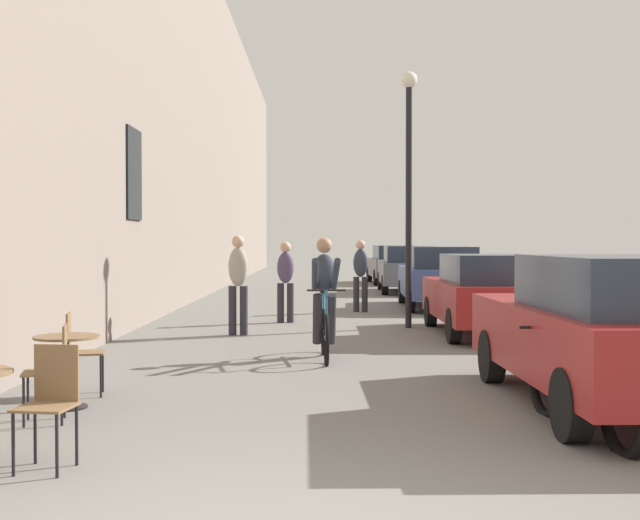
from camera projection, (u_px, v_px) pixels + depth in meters
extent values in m
cube|color=gray|center=(153.00, 82.00, 18.09)|extent=(0.50, 68.00, 10.52)
cube|color=black|center=(132.00, 174.00, 14.90)|extent=(0.04, 1.10, 1.70)
cylinder|color=black|center=(55.00, 446.00, 5.59)|extent=(0.02, 0.02, 0.45)
cylinder|color=black|center=(11.00, 445.00, 5.63)|extent=(0.02, 0.02, 0.45)
cylinder|color=black|center=(74.00, 435.00, 5.91)|extent=(0.02, 0.02, 0.45)
cylinder|color=black|center=(33.00, 434.00, 5.95)|extent=(0.02, 0.02, 0.45)
cube|color=brown|center=(43.00, 407.00, 5.77)|extent=(0.42, 0.42, 0.02)
cube|color=brown|center=(54.00, 373.00, 5.94)|extent=(0.34, 0.06, 0.42)
cylinder|color=black|center=(65.00, 407.00, 7.95)|extent=(0.40, 0.40, 0.02)
cylinder|color=black|center=(64.00, 372.00, 7.95)|extent=(0.05, 0.05, 0.67)
cylinder|color=brown|center=(64.00, 337.00, 7.94)|extent=(0.64, 0.64, 0.02)
cylinder|color=black|center=(21.00, 403.00, 7.11)|extent=(0.02, 0.02, 0.45)
cylinder|color=black|center=(25.00, 396.00, 7.42)|extent=(0.02, 0.02, 0.45)
cylinder|color=black|center=(59.00, 401.00, 7.19)|extent=(0.02, 0.02, 0.45)
cylinder|color=black|center=(62.00, 394.00, 7.50)|extent=(0.02, 0.02, 0.45)
cube|color=brown|center=(42.00, 373.00, 7.30)|extent=(0.46, 0.46, 0.02)
cube|color=brown|center=(62.00, 348.00, 7.34)|extent=(0.10, 0.34, 0.42)
cylinder|color=black|center=(101.00, 372.00, 8.80)|extent=(0.02, 0.02, 0.45)
cylinder|color=black|center=(98.00, 377.00, 8.48)|extent=(0.02, 0.02, 0.45)
cylinder|color=black|center=(70.00, 373.00, 8.74)|extent=(0.02, 0.02, 0.45)
cylinder|color=black|center=(67.00, 378.00, 8.42)|extent=(0.02, 0.02, 0.45)
cube|color=brown|center=(84.00, 353.00, 8.60)|extent=(0.45, 0.45, 0.02)
cube|color=brown|center=(66.00, 333.00, 8.56)|extent=(0.09, 0.34, 0.42)
torus|color=black|center=(324.00, 341.00, 10.73)|extent=(0.07, 0.71, 0.71)
torus|color=black|center=(321.00, 332.00, 11.78)|extent=(0.07, 0.71, 0.71)
cylinder|color=#286084|center=(322.00, 313.00, 11.68)|extent=(0.04, 0.22, 0.58)
cylinder|color=#286084|center=(323.00, 292.00, 11.17)|extent=(0.06, 0.83, 0.14)
cylinder|color=#286084|center=(324.00, 315.00, 10.74)|extent=(0.04, 0.09, 0.67)
cylinder|color=#286084|center=(323.00, 333.00, 11.28)|extent=(0.07, 1.00, 0.12)
cylinder|color=black|center=(324.00, 290.00, 10.76)|extent=(0.52, 0.05, 0.03)
ellipsoid|color=black|center=(322.00, 292.00, 11.58)|extent=(0.12, 0.24, 0.06)
ellipsoid|color=#2D3342|center=(322.00, 273.00, 11.50)|extent=(0.35, 0.36, 0.59)
sphere|color=#A57A5B|center=(322.00, 245.00, 11.45)|extent=(0.22, 0.22, 0.22)
cylinder|color=#26262D|center=(329.00, 319.00, 11.44)|extent=(0.14, 0.40, 0.75)
cylinder|color=#26262D|center=(315.00, 319.00, 11.43)|extent=(0.14, 0.40, 0.75)
cylinder|color=#2D3342|center=(333.00, 274.00, 11.11)|extent=(0.13, 0.75, 0.48)
cylinder|color=#2D3342|center=(313.00, 274.00, 11.10)|extent=(0.10, 0.75, 0.48)
cylinder|color=#26262D|center=(230.00, 311.00, 14.17)|extent=(0.14, 0.14, 0.87)
cylinder|color=#26262D|center=(242.00, 311.00, 14.17)|extent=(0.14, 0.14, 0.87)
ellipsoid|color=#9E9384|center=(236.00, 267.00, 14.16)|extent=(0.34, 0.24, 0.69)
sphere|color=tan|center=(236.00, 242.00, 14.15)|extent=(0.22, 0.22, 0.22)
cylinder|color=#26262D|center=(278.00, 303.00, 16.39)|extent=(0.14, 0.14, 0.81)
cylinder|color=#26262D|center=(288.00, 303.00, 16.39)|extent=(0.14, 0.14, 0.81)
ellipsoid|color=#4C3D5B|center=(283.00, 268.00, 16.38)|extent=(0.34, 0.24, 0.64)
sphere|color=tan|center=(283.00, 247.00, 16.37)|extent=(0.22, 0.22, 0.22)
cylinder|color=#26262D|center=(363.00, 294.00, 18.86)|extent=(0.14, 0.14, 0.83)
cylinder|color=#26262D|center=(354.00, 294.00, 18.88)|extent=(0.14, 0.14, 0.83)
ellipsoid|color=#2D3342|center=(358.00, 263.00, 18.85)|extent=(0.36, 0.26, 0.65)
sphere|color=tan|center=(358.00, 245.00, 18.84)|extent=(0.22, 0.22, 0.22)
cylinder|color=black|center=(406.00, 208.00, 15.36)|extent=(0.12, 0.12, 4.60)
sphere|color=silver|center=(407.00, 80.00, 15.30)|extent=(0.32, 0.32, 0.32)
cube|color=maroon|center=(602.00, 341.00, 8.02)|extent=(1.85, 4.30, 0.69)
cube|color=#283342|center=(623.00, 284.00, 7.50)|extent=(1.53, 2.33, 0.52)
cylinder|color=black|center=(489.00, 356.00, 9.42)|extent=(0.21, 0.62, 0.61)
cylinder|color=black|center=(625.00, 356.00, 9.45)|extent=(0.21, 0.62, 0.61)
cylinder|color=black|center=(569.00, 405.00, 6.61)|extent=(0.21, 0.62, 0.61)
cube|color=maroon|center=(481.00, 300.00, 14.31)|extent=(1.68, 4.03, 0.66)
cube|color=#283342|center=(487.00, 269.00, 13.82)|extent=(1.41, 2.18, 0.49)
cylinder|color=black|center=(428.00, 312.00, 15.65)|extent=(0.19, 0.58, 0.58)
cylinder|color=black|center=(506.00, 311.00, 15.65)|extent=(0.19, 0.58, 0.58)
cylinder|color=black|center=(451.00, 326.00, 12.99)|extent=(0.19, 0.58, 0.58)
cylinder|color=black|center=(545.00, 326.00, 13.00)|extent=(0.19, 0.58, 0.58)
cube|color=#384C84|center=(436.00, 281.00, 20.11)|extent=(1.94, 4.37, 0.70)
cube|color=#283342|center=(439.00, 257.00, 19.58)|extent=(1.58, 2.38, 0.52)
cylinder|color=black|center=(400.00, 292.00, 21.57)|extent=(0.22, 0.63, 0.62)
cylinder|color=black|center=(461.00, 292.00, 21.51)|extent=(0.22, 0.63, 0.62)
cylinder|color=black|center=(408.00, 299.00, 18.73)|extent=(0.22, 0.63, 0.62)
cylinder|color=black|center=(478.00, 299.00, 18.67)|extent=(0.22, 0.63, 0.62)
cube|color=#595960|center=(405.00, 272.00, 26.27)|extent=(1.89, 4.32, 0.69)
cube|color=#283342|center=(406.00, 254.00, 25.75)|extent=(1.55, 2.35, 0.52)
cylinder|color=black|center=(379.00, 281.00, 27.71)|extent=(0.22, 0.62, 0.61)
cylinder|color=black|center=(425.00, 281.00, 27.66)|extent=(0.22, 0.62, 0.61)
cylinder|color=black|center=(383.00, 285.00, 24.89)|extent=(0.22, 0.62, 0.61)
cylinder|color=black|center=(435.00, 285.00, 24.85)|extent=(0.22, 0.62, 0.61)
cube|color=#595960|center=(391.00, 267.00, 31.77)|extent=(1.89, 4.29, 0.69)
cube|color=#283342|center=(392.00, 252.00, 31.25)|extent=(1.55, 2.33, 0.51)
cylinder|color=black|center=(367.00, 274.00, 33.14)|extent=(0.22, 0.62, 0.61)
cylinder|color=black|center=(406.00, 274.00, 33.20)|extent=(0.22, 0.62, 0.61)
cylinder|color=black|center=(374.00, 277.00, 30.35)|extent=(0.22, 0.62, 0.61)
cylinder|color=black|center=(416.00, 277.00, 30.41)|extent=(0.22, 0.62, 0.61)
torus|color=black|center=(544.00, 383.00, 7.66)|extent=(0.18, 0.70, 0.69)
torus|color=black|center=(622.00, 416.00, 6.23)|extent=(0.20, 0.71, 0.70)
cube|color=#333338|center=(579.00, 386.00, 6.94)|extent=(0.34, 0.79, 0.28)
ellipsoid|color=#23512D|center=(574.00, 359.00, 7.03)|extent=(0.35, 0.55, 0.24)
cube|color=black|center=(595.00, 368.00, 6.66)|extent=(0.30, 0.47, 0.10)
cylinder|color=black|center=(549.00, 327.00, 7.55)|extent=(0.62, 0.12, 0.03)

